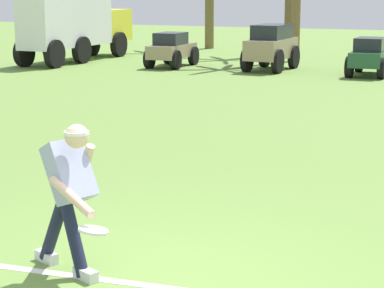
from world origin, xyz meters
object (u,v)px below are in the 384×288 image
Objects in this scene: parked_car_slot_a at (172,49)px; box_truck at (75,25)px; frisbee_in_flight at (93,230)px; parked_car_slot_c at (370,56)px; parked_car_slot_b at (271,46)px; frisbee_thrower at (69,190)px.

box_truck reaches higher than parked_car_slot_a.
frisbee_in_flight is 0.16× the size of parked_car_slot_c.
frisbee_in_flight is 20.43m from box_truck.
parked_car_slot_c is at bearing -1.94° from box_truck.
frisbee_in_flight is 17.66m from parked_car_slot_b.
frisbee_in_flight is at bearing -87.77° from parked_car_slot_c.
box_truck is at bearing 174.22° from parked_car_slot_a.
frisbee_in_flight is at bearing -77.80° from parked_car_slot_b.
frisbee_thrower is 0.58× the size of parked_car_slot_b.
parked_car_slot_b reaches higher than parked_car_slot_a.
parked_car_slot_c is 0.37× the size of box_truck.
parked_car_slot_b is 0.41× the size of box_truck.
frisbee_thrower reaches higher than frisbee_in_flight.
box_truck reaches higher than frisbee_thrower.
parked_car_slot_c is (-0.66, 17.00, -0.04)m from frisbee_in_flight.
parked_car_slot_a is (-6.49, 16.53, -0.22)m from frisbee_thrower.
parked_car_slot_b is at bearing 102.20° from frisbee_in_flight.
box_truck reaches higher than frisbee_in_flight.
frisbee_thrower is at bearing -79.08° from parked_car_slot_b.
parked_car_slot_a is at bearing 111.42° from frisbee_thrower.
box_truck is at bearing 178.06° from parked_car_slot_c.
parked_car_slot_a is 0.93× the size of parked_car_slot_b.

